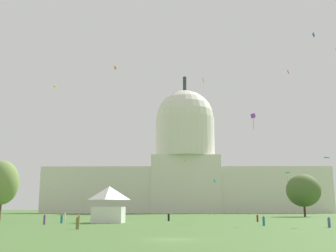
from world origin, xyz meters
name	(u,v)px	position (x,y,z in m)	size (l,w,h in m)	color
ground_plane	(172,239)	(0.00, 0.00, 0.00)	(800.00, 800.00, 0.00)	#42662D
capitol_building	(185,168)	(5.91, 165.01, 21.57)	(136.12, 29.28, 68.50)	silver
event_tent	(109,204)	(-12.01, 40.17, 3.44)	(5.91, 6.31, 6.77)	white
tree_west_near	(2,183)	(-37.81, 52.61, 8.18)	(8.04, 7.71, 13.07)	brown
tree_east_far	(303,190)	(40.13, 90.41, 7.90)	(11.43, 10.82, 12.87)	#42301E
person_denim_mid_left	(329,223)	(22.44, 22.18, 0.71)	(0.48, 0.48, 1.56)	#3D5684
person_black_edge_west	(169,217)	(-0.89, 50.10, 0.75)	(0.46, 0.46, 1.66)	black
person_white_back_left	(65,216)	(-24.16, 55.34, 0.85)	(0.37, 0.37, 1.79)	silver
person_olive_lawn_far_right	(78,223)	(-12.60, 17.38, 0.78)	(0.67, 0.67, 1.72)	olive
person_maroon_front_right	(257,218)	(16.71, 44.95, 0.72)	(0.51, 0.51, 1.57)	maroon
person_teal_mid_center	(264,221)	(14.35, 28.05, 0.71)	(0.54, 0.54, 1.57)	#1E757A
person_purple_back_right	(44,220)	(-21.51, 31.87, 0.80)	(0.43, 0.43, 1.73)	#703D93
person_orange_front_center	(79,219)	(-18.47, 44.20, 0.67)	(0.56, 0.56, 1.50)	orange
person_teal_near_tent	(62,219)	(-20.25, 37.99, 0.74)	(0.54, 0.54, 1.64)	#1E757A
kite_black_high	(336,52)	(36.08, 48.08, 36.54)	(1.53, 1.70, 3.73)	black
kite_yellow_high	(53,88)	(-33.32, 71.70, 35.43)	(1.11, 1.69, 0.14)	yellow
kite_gold_low	(186,162)	(3.54, 74.20, 14.90)	(1.20, 1.47, 0.21)	gold
kite_violet_mid	(253,117)	(17.64, 49.90, 22.22)	(1.08, 0.57, 3.59)	purple
kite_blue_high	(314,35)	(38.50, 67.69, 49.05)	(0.41, 0.95, 1.30)	blue
kite_turquoise_low	(287,174)	(36.45, 94.57, 13.38)	(1.82, 1.67, 3.30)	teal
kite_red_high	(288,72)	(34.35, 79.30, 42.36)	(0.39, 0.68, 1.16)	red
kite_green_low	(324,160)	(24.13, 27.14, 10.23)	(1.59, 1.51, 0.15)	green
kite_orange_high	(115,68)	(-20.85, 103.40, 52.26)	(0.86, 0.50, 1.32)	orange
kite_white_high	(203,81)	(9.71, 88.85, 42.59)	(0.83, 0.82, 4.84)	white
kite_cyan_low	(214,181)	(15.64, 119.17, 12.56)	(1.06, 0.79, 1.39)	#33BCDB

